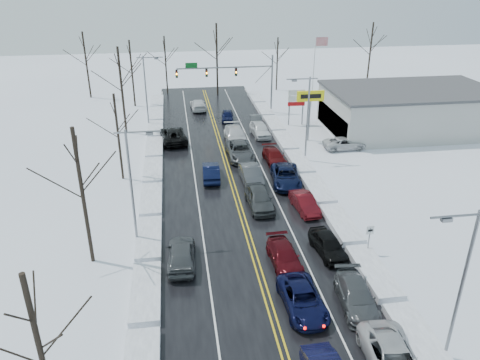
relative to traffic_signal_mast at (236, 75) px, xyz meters
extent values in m
plane|color=white|center=(-3.45, -27.99, -5.48)|extent=(160.00, 160.00, 0.00)
cube|color=black|center=(-3.45, -25.99, -5.47)|extent=(14.00, 84.00, 0.01)
cube|color=white|center=(-11.05, -25.99, -5.48)|extent=(1.86, 72.00, 0.52)
cube|color=white|center=(4.15, -25.99, -5.48)|extent=(1.86, 72.00, 0.52)
cylinder|color=slate|center=(5.05, 0.01, -1.48)|extent=(0.24, 0.24, 8.00)
cylinder|color=slate|center=(-1.45, 0.01, 1.02)|extent=(13.00, 0.18, 0.18)
cylinder|color=slate|center=(3.85, 0.01, -0.08)|extent=(2.33, 0.10, 2.33)
cube|color=#0C591E|center=(-5.95, 0.01, 1.42)|extent=(1.60, 0.08, 0.70)
cube|color=black|center=(0.05, 0.01, 0.37)|extent=(0.32, 0.25, 1.05)
sphere|color=#3F0705|center=(0.05, -0.15, 0.67)|extent=(0.20, 0.20, 0.20)
sphere|color=orange|center=(0.05, -0.15, 0.37)|extent=(0.22, 0.22, 0.22)
sphere|color=black|center=(0.05, -0.15, 0.07)|extent=(0.20, 0.20, 0.20)
cube|color=black|center=(-3.95, 0.01, 0.37)|extent=(0.32, 0.25, 1.05)
sphere|color=#3F0705|center=(-3.95, -0.15, 0.67)|extent=(0.20, 0.20, 0.20)
sphere|color=orange|center=(-3.95, -0.15, 0.37)|extent=(0.22, 0.22, 0.22)
sphere|color=black|center=(-3.95, -0.15, 0.07)|extent=(0.20, 0.20, 0.20)
cube|color=black|center=(-7.95, 0.01, 0.37)|extent=(0.32, 0.25, 1.05)
sphere|color=#3F0705|center=(-7.95, -0.15, 0.67)|extent=(0.20, 0.20, 0.20)
sphere|color=orange|center=(-7.95, -0.15, 0.37)|extent=(0.22, 0.22, 0.22)
sphere|color=black|center=(-7.95, -0.15, 0.07)|extent=(0.20, 0.20, 0.20)
cylinder|color=slate|center=(7.05, -11.99, -2.68)|extent=(0.20, 0.20, 5.60)
cube|color=#FDED0D|center=(7.05, -11.99, -0.08)|extent=(3.20, 0.30, 1.20)
cube|color=black|center=(7.05, -12.16, -0.08)|extent=(2.40, 0.04, 0.50)
cylinder|color=slate|center=(6.15, -5.99, -3.48)|extent=(0.16, 0.16, 4.00)
cylinder|color=slate|center=(7.95, -5.99, -3.48)|extent=(0.16, 0.16, 4.00)
cube|color=white|center=(7.05, -5.99, -1.18)|extent=(2.20, 0.22, 0.70)
cube|color=white|center=(7.05, -5.99, -1.98)|extent=(2.20, 0.22, 0.70)
cube|color=#B00D10|center=(7.05, -5.99, -2.68)|extent=(2.20, 0.22, 0.50)
cylinder|color=slate|center=(4.75, -35.99, -4.38)|extent=(0.08, 0.08, 2.20)
cube|color=white|center=(4.75, -35.99, -3.48)|extent=(0.55, 0.05, 0.70)
cube|color=black|center=(4.75, -36.03, -3.48)|extent=(0.35, 0.02, 0.15)
cylinder|color=silver|center=(11.55, 2.01, -0.48)|extent=(0.14, 0.14, 10.00)
cube|color=#ADADA8|center=(20.55, -9.99, -2.98)|extent=(20.00, 12.00, 5.00)
cube|color=#262628|center=(10.60, -9.99, -3.88)|extent=(0.10, 11.00, 2.80)
cube|color=#3F3F42|center=(20.55, -9.99, -0.33)|extent=(20.40, 12.40, 0.30)
cylinder|color=slate|center=(5.05, -45.99, -0.98)|extent=(0.18, 0.18, 9.00)
cylinder|color=slate|center=(4.25, -45.99, 3.32)|extent=(3.20, 0.12, 0.12)
cube|color=slate|center=(3.45, -45.99, 3.17)|extent=(0.50, 0.25, 0.18)
cylinder|color=slate|center=(5.05, -17.99, -0.98)|extent=(0.18, 0.18, 9.00)
cylinder|color=slate|center=(4.25, -17.99, 3.32)|extent=(3.20, 0.12, 0.12)
cube|color=slate|center=(3.45, -17.99, 3.17)|extent=(0.50, 0.25, 0.18)
cylinder|color=slate|center=(-11.95, -31.99, -0.98)|extent=(0.18, 0.18, 9.00)
cylinder|color=slate|center=(-11.15, -31.99, 3.32)|extent=(3.20, 0.12, 0.12)
cube|color=slate|center=(-10.35, -31.99, 3.17)|extent=(0.50, 0.25, 0.18)
cylinder|color=slate|center=(-11.95, -3.99, -0.98)|extent=(0.18, 0.18, 9.00)
cylinder|color=slate|center=(-11.15, -3.99, 3.32)|extent=(3.20, 0.12, 0.12)
cube|color=slate|center=(-10.35, -3.99, 3.17)|extent=(0.50, 0.25, 0.18)
cylinder|color=#2D231C|center=(-14.95, -33.99, -0.48)|extent=(0.27, 0.27, 10.00)
cylinder|color=#2D231C|center=(-13.95, -19.99, -1.23)|extent=(0.23, 0.23, 8.50)
cylinder|color=#2D231C|center=(-14.65, -5.99, -0.23)|extent=(0.28, 0.28, 10.50)
cylinder|color=#2D231C|center=(-14.25, 6.01, -0.73)|extent=(0.25, 0.25, 9.50)
cylinder|color=#2D231C|center=(-21.45, 12.01, -0.48)|extent=(0.27, 0.27, 10.00)
cylinder|color=#2D231C|center=(-9.45, 13.01, -0.98)|extent=(0.24, 0.24, 9.00)
cylinder|color=#2D231C|center=(-1.45, 11.01, 0.02)|extent=(0.29, 0.29, 11.00)
cylinder|color=#2D231C|center=(8.55, 12.51, -1.23)|extent=(0.23, 0.23, 8.50)
cylinder|color=#2D231C|center=(24.55, 13.01, -0.23)|extent=(0.28, 0.28, 10.50)
imported|color=black|center=(-1.52, -41.08, -5.48)|extent=(2.48, 5.08, 1.39)
imported|color=#46090F|center=(-1.56, -36.38, -5.48)|extent=(2.07, 4.72, 1.35)
imported|color=#383B3C|center=(-1.74, -27.74, -5.48)|extent=(2.18, 5.10, 1.72)
imported|color=#3E4043|center=(-1.63, -22.75, -5.48)|extent=(1.93, 5.01, 1.63)
imported|color=#45484B|center=(-1.76, -16.33, -5.48)|extent=(2.80, 5.94, 1.64)
imported|color=silver|center=(-1.58, -11.26, -5.48)|extent=(2.46, 5.89, 1.70)
imported|color=black|center=(-1.55, -3.09, -5.48)|extent=(2.01, 4.08, 1.34)
imported|color=#474A4C|center=(1.82, -41.31, -5.48)|extent=(2.50, 5.15, 1.44)
imported|color=black|center=(1.91, -35.52, -5.48)|extent=(2.21, 4.55, 1.50)
imported|color=#530B10|center=(1.96, -28.91, -5.48)|extent=(1.90, 4.40, 1.41)
imported|color=black|center=(1.64, -23.43, -5.48)|extent=(3.30, 5.95, 1.57)
imported|color=#4D0A0B|center=(1.63, -18.10, -5.48)|extent=(2.13, 4.76, 1.36)
imported|color=white|center=(1.68, -9.61, -5.48)|extent=(2.23, 4.91, 1.64)
imported|color=#3C3D40|center=(1.84, -5.87, -5.48)|extent=(1.92, 4.24, 1.35)
imported|color=black|center=(-5.37, -21.32, -5.48)|extent=(1.81, 4.69, 1.53)
imported|color=black|center=(-8.85, -10.22, -5.48)|extent=(3.40, 6.30, 1.68)
imported|color=silver|center=(-5.10, 2.83, -5.48)|extent=(2.32, 5.15, 1.46)
imported|color=#434649|center=(-8.66, -35.29, -5.48)|extent=(2.19, 4.96, 1.66)
imported|color=silver|center=(10.38, -15.39, -5.48)|extent=(4.92, 2.36, 1.35)
imported|color=#424547|center=(13.75, -12.32, -5.48)|extent=(2.28, 5.27, 1.51)
imported|color=black|center=(11.54, -5.93, -5.48)|extent=(1.79, 4.07, 1.36)
camera|label=1|loc=(-8.56, -63.02, 13.82)|focal=35.00mm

